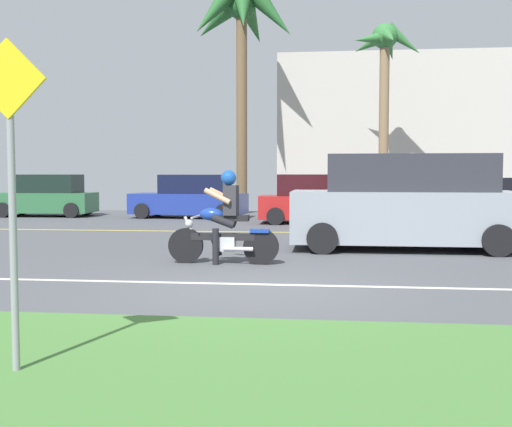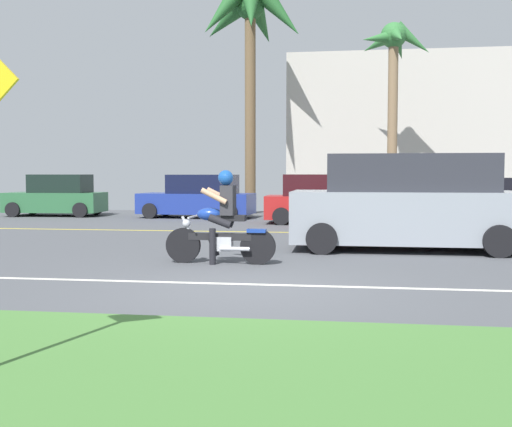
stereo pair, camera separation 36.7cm
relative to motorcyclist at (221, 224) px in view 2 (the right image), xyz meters
The scene contains 13 objects.
ground 1.37m from the motorcyclist, 41.73° to the left, with size 56.00×30.00×0.04m, color #4C4F54.
grass_median 6.43m from the motorcyclist, 82.25° to the right, with size 56.00×3.80×0.06m, color #477A38.
lane_line_near 2.33m from the motorcyclist, 67.09° to the right, with size 50.40×0.12×0.01m, color silver.
lane_line_far 6.26m from the motorcyclist, 82.03° to the left, with size 50.40×0.12×0.01m, color yellow.
motorcyclist is the anchor object (origin of this frame).
suv_nearby 4.37m from the motorcyclist, 36.53° to the left, with size 4.97×2.26×2.03m.
parked_car_0 14.64m from the motorcyclist, 127.10° to the left, with size 3.71×1.98×1.60m.
parked_car_1 11.91m from the motorcyclist, 105.54° to the left, with size 4.30×2.06×1.59m.
parked_car_2 9.57m from the motorcyclist, 80.78° to the left, with size 4.03×1.86×1.60m.
parked_car_3 12.50m from the motorcyclist, 53.47° to the left, with size 3.93×1.97×1.50m.
palm_tree_0 14.94m from the motorcyclist, 73.64° to the left, with size 2.93×3.09×7.38m.
palm_tree_1 15.93m from the motorcyclist, 96.92° to the left, with size 4.86×5.02×9.39m.
building_far 19.94m from the motorcyclist, 71.91° to the left, with size 13.16×4.00×6.97m, color #BCB7AD.
Camera 2 is at (1.38, -8.79, 1.63)m, focal length 43.79 mm.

